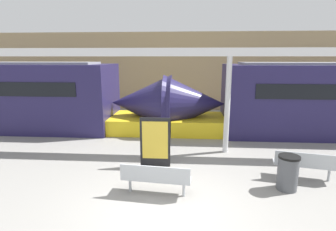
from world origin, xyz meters
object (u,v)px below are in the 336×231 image
object	(u,v)px
trash_bin	(288,173)
poster_board	(155,142)
bench_near	(156,177)
support_column_near	(227,106)
bench_far	(305,163)

from	to	relation	value
trash_bin	poster_board	distance (m)	3.86
bench_near	support_column_near	xyz separation A→B (m)	(2.20, 3.30, 1.23)
support_column_near	poster_board	bearing A→B (deg)	-148.50
bench_far	trash_bin	bearing A→B (deg)	-126.23
bench_far	support_column_near	bearing A→B (deg)	143.98
bench_far	poster_board	size ratio (longest dim) A/B	1.07
bench_far	trash_bin	distance (m)	0.93
bench_near	support_column_near	size ratio (longest dim) A/B	0.52
poster_board	trash_bin	bearing A→B (deg)	-19.14
bench_near	bench_far	bearing A→B (deg)	21.88
support_column_near	bench_far	bearing A→B (deg)	-48.04
bench_near	poster_board	size ratio (longest dim) A/B	1.12
support_column_near	bench_near	bearing A→B (deg)	-123.62
bench_near	trash_bin	distance (m)	3.46
bench_near	support_column_near	bearing A→B (deg)	62.25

